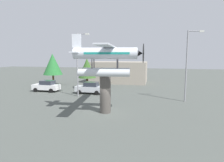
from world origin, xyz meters
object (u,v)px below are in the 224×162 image
streetlight_secondary (188,61)px  storefront_building (119,72)px  car_near_white (47,86)px  streetlight_primary (78,61)px  tree_west (53,64)px  display_pedestal (105,94)px  floatplane_monument (106,58)px  tree_east (87,68)px  car_mid_silver (90,88)px

streetlight_secondary → storefront_building: size_ratio=0.74×
streetlight_secondary → storefront_building: 19.32m
car_near_white → streetlight_secondary: (20.72, -2.33, 4.09)m
streetlight_primary → storefront_building: bearing=80.0°
tree_west → streetlight_primary: bearing=-44.4°
streetlight_primary → streetlight_secondary: 14.19m
streetlight_secondary → storefront_building: (-11.49, 15.28, -2.78)m
display_pedestal → streetlight_primary: bearing=129.7°
floatplane_monument → streetlight_primary: bearing=123.5°
display_pedestal → tree_east: (-6.54, 12.64, 1.69)m
streetlight_secondary → tree_east: bearing=158.7°
streetlight_primary → storefront_building: (2.71, 15.30, -2.79)m
car_mid_silver → floatplane_monument: bearing=118.6°
streetlight_secondary → storefront_building: streetlight_secondary is taller
car_near_white → car_mid_silver: (7.38, -0.17, 0.00)m
display_pedestal → tree_west: size_ratio=0.62×
streetlight_primary → storefront_building: 15.79m
tree_west → tree_east: 8.58m
display_pedestal → car_near_white: size_ratio=0.89×
display_pedestal → floatplane_monument: floatplane_monument is taller
floatplane_monument → streetlight_primary: (-5.69, 6.68, -0.42)m
tree_east → streetlight_secondary: bearing=-21.3°
storefront_building → tree_west: size_ratio=1.92×
display_pedestal → storefront_building: bearing=97.4°
car_near_white → streetlight_primary: (6.53, -2.36, 4.10)m
display_pedestal → storefront_building: size_ratio=0.32×
streetlight_primary → car_near_white: bearing=160.2°
floatplane_monument → car_near_white: floatplane_monument is taller
car_near_white → tree_west: size_ratio=0.69×
floatplane_monument → streetlight_primary: size_ratio=1.21×
storefront_building → car_mid_silver: bearing=-98.0°
car_mid_silver → streetlight_primary: (-0.85, -2.18, 4.10)m
display_pedestal → streetlight_primary: (-5.56, 6.70, 3.12)m
car_mid_silver → streetlight_secondary: streetlight_secondary is taller
storefront_building → tree_west: tree_west is taller
car_near_white → tree_east: size_ratio=0.80×
tree_east → display_pedestal: bearing=-62.6°
car_mid_silver → tree_west: size_ratio=0.69×
streetlight_primary → tree_east: streetlight_primary is taller
display_pedestal → floatplane_monument: (0.13, 0.02, 3.54)m
car_mid_silver → tree_east: size_ratio=0.80×
floatplane_monument → car_mid_silver: 11.06m
floatplane_monument → streetlight_secondary: (8.50, 6.70, -0.43)m
streetlight_secondary → tree_west: bearing=159.2°
car_mid_silver → streetlight_primary: size_ratio=0.48×
car_near_white → tree_west: 7.63m
car_near_white → tree_west: tree_west is taller
floatplane_monument → display_pedestal: bearing=180.0°
car_mid_silver → streetlight_primary: 4.73m
storefront_building → streetlight_primary: bearing=-100.0°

